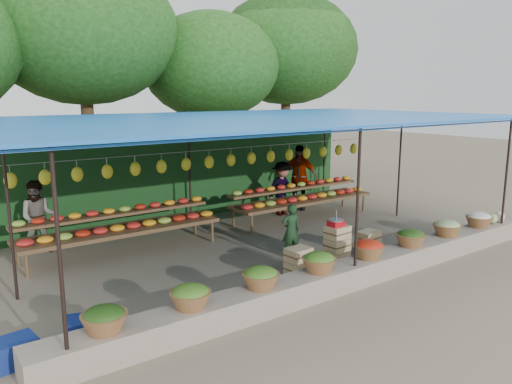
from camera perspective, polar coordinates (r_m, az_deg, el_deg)
ground at (r=10.97m, az=-0.08°, el=-6.29°), size 60.00×60.00×0.00m
stone_curb at (r=8.95m, az=10.48°, el=-9.24°), size 10.60×0.55×0.40m
stall_canopy at (r=10.53m, az=-0.27°, el=7.85°), size 10.80×6.60×2.82m
produce_baskets at (r=8.76m, az=10.11°, el=-7.16°), size 8.98×0.58×0.34m
netting_backdrop at (r=13.30m, az=-8.09°, el=2.24°), size 10.60×0.06×2.50m
tree_row at (r=16.06m, az=-11.95°, el=16.00°), size 16.51×5.50×7.12m
fruit_table_left at (r=10.81m, az=-15.17°, el=-3.60°), size 4.21×0.95×0.93m
fruit_table_right at (r=13.36m, az=5.22°, el=-0.46°), size 4.21×0.95×0.93m
crate_counter at (r=9.94m, az=9.13°, el=-6.42°), size 2.37×0.37×0.77m
weighing_scale at (r=9.78m, az=9.13°, el=-3.46°), size 0.29×0.29×0.31m
vendor_seated at (r=10.18m, az=4.01°, el=-4.43°), size 0.46×0.36×1.12m
customer_left at (r=11.29m, az=-23.57°, el=-2.65°), size 0.88×0.77×1.55m
customer_mid at (r=13.65m, az=3.03°, el=0.41°), size 0.97×0.58×1.48m
customer_right at (r=14.38m, az=4.89°, el=1.69°), size 1.07×1.11×1.86m
blue_crate_front at (r=7.11m, az=-26.09°, el=-16.13°), size 0.60×0.46×0.33m
blue_crate_back at (r=7.33m, az=-18.67°, el=-14.68°), size 0.67×0.56×0.34m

